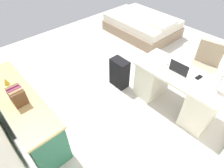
{
  "coord_description": "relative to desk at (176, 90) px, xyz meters",
  "views": [
    {
      "loc": [
        -2.07,
        2.42,
        2.61
      ],
      "look_at": [
        -0.45,
        0.94,
        0.6
      ],
      "focal_mm": 29.88,
      "sensor_mm": 36.0,
      "label": 1
    }
  ],
  "objects": [
    {
      "name": "figurine_small",
      "position": [
        1.57,
        2.12,
        0.43
      ],
      "size": [
        0.08,
        0.08,
        0.11
      ],
      "primitive_type": "cone",
      "color": "gold",
      "rests_on": "credenza"
    },
    {
      "name": "desk",
      "position": [
        0.0,
        0.0,
        0.0
      ],
      "size": [
        1.45,
        0.67,
        0.75
      ],
      "color": "silver",
      "rests_on": "ground_plane"
    },
    {
      "name": "desk_lamp",
      "position": [
        -0.51,
        -0.01,
        0.61
      ],
      "size": [
        0.16,
        0.11,
        0.34
      ],
      "color": "silver",
      "rests_on": "desk"
    },
    {
      "name": "suitcase_black",
      "position": [
        1.05,
        0.32,
        -0.09
      ],
      "size": [
        0.36,
        0.22,
        0.6
      ],
      "primitive_type": "cube",
      "rotation": [
        0.0,
        0.0,
        -0.01
      ],
      "color": "black",
      "rests_on": "ground_plane"
    },
    {
      "name": "cell_phone_near_laptop",
      "position": [
        -0.24,
        -0.11,
        0.36
      ],
      "size": [
        0.08,
        0.14,
        0.01
      ],
      "primitive_type": "cube",
      "rotation": [
        0.0,
        0.0,
        -0.11
      ],
      "color": "black",
      "rests_on": "desk"
    },
    {
      "name": "book_row",
      "position": [
        1.12,
        2.12,
        0.48
      ],
      "size": [
        0.24,
        0.17,
        0.24
      ],
      "color": "brown",
      "rests_on": "credenza"
    },
    {
      "name": "office_chair",
      "position": [
        -0.04,
        -0.81,
        0.03
      ],
      "size": [
        0.54,
        0.54,
        0.94
      ],
      "color": "black",
      "rests_on": "ground_plane"
    },
    {
      "name": "computer_mouse",
      "position": [
        0.3,
        -0.04,
        0.37
      ],
      "size": [
        0.06,
        0.1,
        0.03
      ],
      "primitive_type": "ellipsoid",
      "rotation": [
        0.0,
        0.0,
        0.01
      ],
      "color": "white",
      "rests_on": "desk"
    },
    {
      "name": "credenza",
      "position": [
        1.26,
        2.12,
        -0.01
      ],
      "size": [
        1.8,
        0.48,
        0.76
      ],
      "color": "#28664C",
      "rests_on": "ground_plane"
    },
    {
      "name": "laptop",
      "position": [
        0.04,
        -0.01,
        0.41
      ],
      "size": [
        0.31,
        0.22,
        0.21
      ],
      "color": "silver",
      "rests_on": "desk"
    },
    {
      "name": "ground_plane",
      "position": [
        1.13,
        -0.07,
        -0.39
      ],
      "size": [
        6.14,
        6.14,
        0.0
      ],
      "primitive_type": "plane",
      "color": "beige"
    },
    {
      "name": "bed",
      "position": [
        2.21,
        -1.73,
        -0.15
      ],
      "size": [
        1.92,
        1.43,
        0.58
      ],
      "color": "gray",
      "rests_on": "ground_plane"
    }
  ]
}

